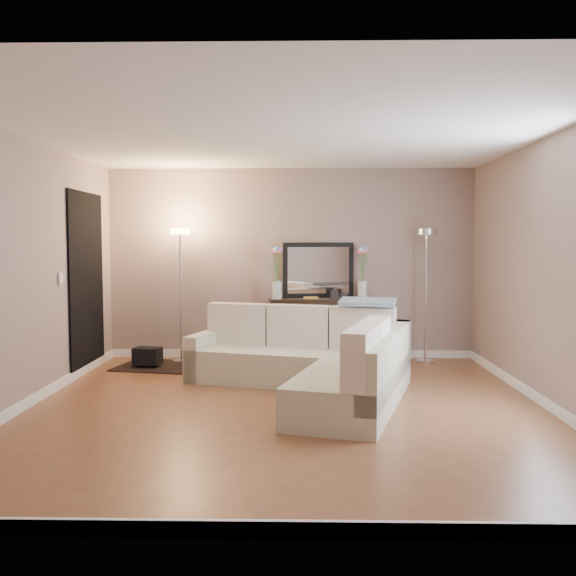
{
  "coord_description": "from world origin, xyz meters",
  "views": [
    {
      "loc": [
        0.14,
        -6.06,
        1.58
      ],
      "look_at": [
        0.0,
        0.8,
        1.1
      ],
      "focal_mm": 40.0,
      "sensor_mm": 36.0,
      "label": 1
    }
  ],
  "objects_px": {
    "floor_lamp_unlit": "(426,268)",
    "console_table": "(314,326)",
    "floor_lamp_lit": "(180,268)",
    "sectional_sofa": "(317,362)"
  },
  "relations": [
    {
      "from": "console_table",
      "to": "floor_lamp_lit",
      "type": "distance_m",
      "value": 1.93
    },
    {
      "from": "floor_lamp_lit",
      "to": "console_table",
      "type": "bearing_deg",
      "value": 5.1
    },
    {
      "from": "console_table",
      "to": "floor_lamp_unlit",
      "type": "relative_size",
      "value": 0.79
    },
    {
      "from": "sectional_sofa",
      "to": "console_table",
      "type": "relative_size",
      "value": 2.09
    },
    {
      "from": "floor_lamp_unlit",
      "to": "floor_lamp_lit",
      "type": "bearing_deg",
      "value": -179.04
    },
    {
      "from": "floor_lamp_unlit",
      "to": "sectional_sofa",
      "type": "bearing_deg",
      "value": -130.94
    },
    {
      "from": "floor_lamp_lit",
      "to": "floor_lamp_unlit",
      "type": "height_order",
      "value": "floor_lamp_lit"
    },
    {
      "from": "floor_lamp_unlit",
      "to": "console_table",
      "type": "bearing_deg",
      "value": 176.0
    },
    {
      "from": "floor_lamp_lit",
      "to": "floor_lamp_unlit",
      "type": "distance_m",
      "value": 3.24
    },
    {
      "from": "console_table",
      "to": "floor_lamp_unlit",
      "type": "bearing_deg",
      "value": -4.0
    }
  ]
}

